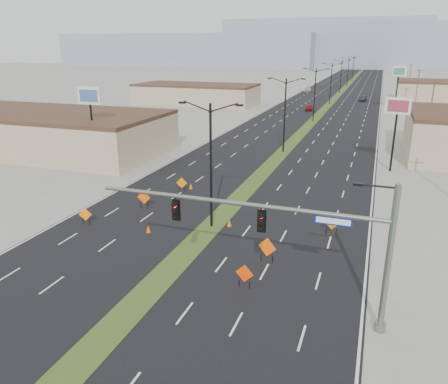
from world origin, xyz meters
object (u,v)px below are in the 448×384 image
(pole_sign_east_far, at_px, (399,75))
(construction_sign_3, at_px, (267,248))
(streetlight_0, at_px, (211,162))
(car_mid, at_px, (363,98))
(streetlight_1, at_px, (285,113))
(construction_sign_0, at_px, (85,215))
(streetlight_4, at_px, (341,75))
(car_far, at_px, (308,89))
(streetlight_6, at_px, (353,67))
(car_left, at_px, (309,108))
(pole_sign_east_near, at_px, (397,112))
(construction_sign_4, at_px, (244,274))
(construction_sign_1, at_px, (144,198))
(streetlight_3, at_px, (331,82))
(construction_sign_2, at_px, (182,183))
(cone_3, at_px, (191,186))
(signal_mast, at_px, (296,234))
(cone_1, at_px, (260,211))
(cone_0, at_px, (148,229))
(streetlight_2, at_px, (315,93))
(cone_2, at_px, (229,223))
(pole_sign_west, at_px, (90,102))
(streetlight_5, at_px, (348,71))
(construction_sign_5, at_px, (332,222))

(pole_sign_east_far, bearing_deg, construction_sign_3, -117.61)
(streetlight_0, relative_size, car_mid, 2.40)
(streetlight_1, height_order, construction_sign_0, streetlight_1)
(streetlight_4, bearing_deg, car_far, 171.14)
(streetlight_6, xyz_separation_m, car_left, (-3.07, -97.31, -4.76))
(streetlight_4, height_order, pole_sign_east_near, streetlight_4)
(car_left, relative_size, construction_sign_4, 2.50)
(car_mid, distance_m, pole_sign_east_near, 71.42)
(construction_sign_1, bearing_deg, car_mid, 78.60)
(streetlight_3, xyz_separation_m, construction_sign_2, (-6.04, -76.63, -4.54))
(construction_sign_2, distance_m, cone_3, 1.42)
(signal_mast, height_order, cone_1, signal_mast)
(construction_sign_1, distance_m, cone_0, 5.63)
(streetlight_2, xyz_separation_m, cone_2, (1.38, -55.52, -5.12))
(signal_mast, height_order, cone_2, signal_mast)
(car_mid, xyz_separation_m, construction_sign_3, (-1.85, -98.15, 0.38))
(construction_sign_3, bearing_deg, car_far, 112.82)
(car_far, height_order, pole_sign_west, pole_sign_west)
(streetlight_4, xyz_separation_m, streetlight_6, (0.00, 56.00, 0.00))
(car_mid, bearing_deg, construction_sign_2, -93.83)
(streetlight_6, xyz_separation_m, construction_sign_3, (5.81, -172.61, -4.35))
(streetlight_4, distance_m, construction_sign_0, 115.61)
(pole_sign_east_far, bearing_deg, pole_sign_west, -140.61)
(signal_mast, xyz_separation_m, pole_sign_east_near, (5.44, 32.69, 2.14))
(signal_mast, distance_m, streetlight_6, 178.21)
(construction_sign_4, bearing_deg, streetlight_6, 98.41)
(cone_3, bearing_deg, streetlight_6, 88.00)
(signal_mast, distance_m, car_left, 81.63)
(car_far, bearing_deg, streetlight_5, 64.18)
(streetlight_1, bearing_deg, construction_sign_5, -70.33)
(streetlight_4, height_order, car_left, streetlight_4)
(construction_sign_0, bearing_deg, car_left, 66.65)
(cone_2, bearing_deg, pole_sign_west, 148.98)
(car_mid, relative_size, pole_sign_east_near, 0.49)
(streetlight_0, relative_size, pole_sign_west, 1.06)
(streetlight_5, distance_m, pole_sign_west, 127.87)
(car_mid, bearing_deg, streetlight_6, 101.09)
(construction_sign_0, height_order, pole_sign_east_near, pole_sign_east_near)
(construction_sign_0, xyz_separation_m, cone_1, (13.01, 6.87, -0.50))
(streetlight_6, xyz_separation_m, pole_sign_east_near, (14.00, -145.31, 1.51))
(streetlight_0, height_order, cone_0, streetlight_0)
(construction_sign_3, xyz_separation_m, pole_sign_west, (-26.68, 18.47, 6.64))
(streetlight_3, xyz_separation_m, pole_sign_west, (-20.87, -70.14, 2.30))
(car_far, xyz_separation_m, pole_sign_east_far, (25.69, -36.07, 7.17))
(car_mid, relative_size, cone_3, 7.04)
(construction_sign_3, xyz_separation_m, cone_2, (-4.43, 5.09, -0.77))
(car_mid, bearing_deg, construction_sign_4, -86.11)
(construction_sign_2, bearing_deg, pole_sign_east_far, 65.56)
(streetlight_2, distance_m, cone_2, 55.77)
(streetlight_0, relative_size, construction_sign_1, 5.87)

